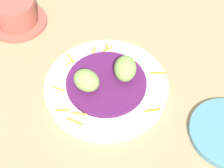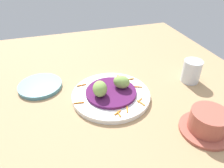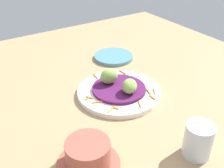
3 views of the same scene
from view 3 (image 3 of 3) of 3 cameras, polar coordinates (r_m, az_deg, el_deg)
name	(u,v)px [view 3 (image 3 of 3)]	position (r cm, az deg, el deg)	size (l,w,h in cm)	color
table_surface	(118,87)	(84.16, 1.32, -0.62)	(110.00, 110.00, 2.00)	tan
main_plate	(119,92)	(78.55, 1.43, -1.69)	(23.69, 23.69, 1.43)	white
cabbage_bed	(119,89)	(77.93, 1.44, -0.97)	(15.29, 15.29, 0.90)	#51194C
carrot_garnish	(120,94)	(76.10, 1.74, -2.06)	(21.96, 19.45, 0.40)	orange
guac_scoop_left	(129,86)	(74.67, 3.65, -0.44)	(5.10, 4.11, 3.86)	#84A851
guac_scoop_center	(109,76)	(78.69, -0.61, 1.66)	(5.27, 4.15, 4.48)	#84A851
side_plate_small	(114,57)	(99.26, 0.32, 5.69)	(13.87, 13.87, 1.23)	teal
terracotta_bowl	(88,156)	(56.72, -4.98, -14.67)	(13.02, 13.02, 6.10)	#A85142
water_glass	(198,140)	(60.83, 17.47, -11.10)	(6.05, 6.05, 7.64)	silver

